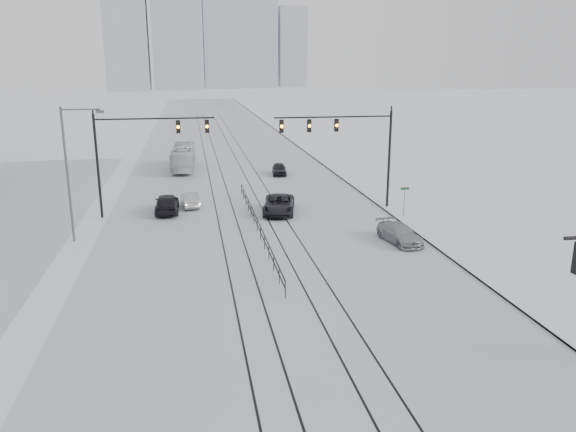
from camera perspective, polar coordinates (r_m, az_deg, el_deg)
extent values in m
cube|color=silver|center=(69.38, -6.13, 5.46)|extent=(22.00, 260.00, 0.02)
cube|color=white|center=(71.52, 4.77, 5.85)|extent=(5.00, 260.00, 0.16)
cube|color=gray|center=(70.95, 2.85, 5.79)|extent=(0.10, 260.00, 0.12)
cube|color=black|center=(49.67, -7.52, 1.55)|extent=(0.10, 180.00, 0.01)
cube|color=black|center=(49.74, -5.90, 1.62)|extent=(0.10, 180.00, 0.01)
cube|color=black|center=(49.95, -3.16, 1.74)|extent=(0.10, 180.00, 0.01)
cube|color=black|center=(50.13, -1.57, 1.80)|extent=(0.10, 180.00, 0.01)
cube|color=#ACB1BD|center=(269.94, -16.15, 17.99)|extent=(18.00, 18.00, 55.00)
cube|color=#ACB1BD|center=(277.36, -11.31, 19.95)|extent=(22.00, 22.00, 72.00)
cube|color=#ACB1BD|center=(285.01, -6.93, 17.56)|extent=(16.00, 16.00, 48.00)
cube|color=#ACB1BD|center=(294.99, -3.38, 19.12)|extent=(20.00, 20.00, 64.00)
cube|color=#ACB1BD|center=(305.27, 0.37, 16.75)|extent=(14.00, 14.00, 40.00)
cylinder|color=black|center=(46.73, 10.23, 5.56)|extent=(0.20, 0.20, 8.00)
cylinder|color=black|center=(44.87, 4.64, 10.00)|extent=(9.50, 0.12, 0.12)
cube|color=black|center=(44.08, -0.67, 9.10)|extent=(0.32, 0.24, 1.00)
sphere|color=orange|center=(43.94, -0.64, 9.09)|extent=(0.22, 0.22, 0.22)
cube|color=black|center=(44.48, 2.16, 9.15)|extent=(0.32, 0.24, 1.00)
sphere|color=orange|center=(44.35, 2.20, 9.13)|extent=(0.22, 0.22, 0.22)
cube|color=black|center=(44.99, 4.94, 9.17)|extent=(0.32, 0.24, 1.00)
sphere|color=orange|center=(44.86, 4.99, 9.16)|extent=(0.22, 0.22, 0.22)
cylinder|color=black|center=(45.46, -18.76, 4.73)|extent=(0.20, 0.20, 8.00)
cylinder|color=black|center=(44.52, -13.36, 9.60)|extent=(9.00, 0.12, 0.12)
cube|color=black|center=(44.53, -8.23, 9.01)|extent=(0.32, 0.24, 1.00)
sphere|color=orange|center=(44.39, -8.23, 8.99)|extent=(0.22, 0.22, 0.22)
cube|color=black|center=(44.51, -11.10, 8.89)|extent=(0.32, 0.24, 1.00)
sphere|color=orange|center=(44.38, -11.10, 8.87)|extent=(0.22, 0.22, 0.22)
cylinder|color=#595B60|center=(39.74, -21.48, 3.81)|extent=(0.16, 0.16, 9.00)
cylinder|color=#595B60|center=(38.97, -20.35, 10.11)|extent=(2.40, 0.10, 0.10)
cube|color=#595B60|center=(38.79, -18.56, 10.03)|extent=(0.50, 0.25, 0.18)
cube|color=black|center=(39.97, -3.17, -0.32)|extent=(0.06, 24.00, 0.06)
cube|color=black|center=(40.08, -3.16, -0.87)|extent=(0.06, 24.00, 0.06)
cylinder|color=#595B60|center=(44.65, 11.72, 1.37)|extent=(0.06, 0.06, 2.40)
cube|color=#0C4C19|center=(44.41, 11.80, 2.75)|extent=(0.70, 0.04, 0.18)
imported|color=black|center=(46.18, -12.20, 1.27)|extent=(1.89, 4.62, 1.57)
imported|color=#AFB1B7|center=(47.82, -9.92, 1.64)|extent=(1.68, 3.81, 1.22)
imported|color=black|center=(45.01, -0.93, 1.17)|extent=(3.41, 5.57, 1.44)
imported|color=#98999F|center=(38.35, 11.27, -1.79)|extent=(2.41, 4.48, 1.24)
imported|color=black|center=(60.95, -0.89, 4.79)|extent=(1.89, 3.82, 1.25)
imported|color=silver|center=(65.13, -10.58, 5.88)|extent=(2.81, 9.98, 2.75)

